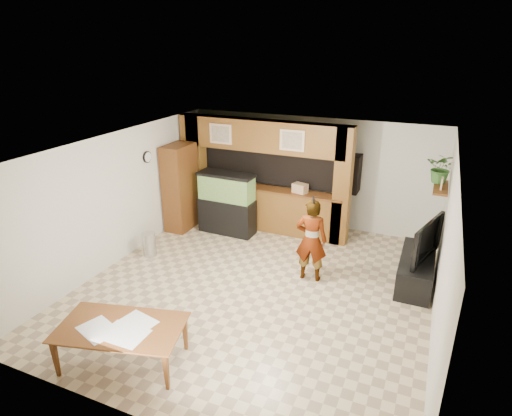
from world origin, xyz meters
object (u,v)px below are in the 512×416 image
at_px(aquarium, 227,204).
at_px(television, 421,238).
at_px(pantry_cabinet, 180,187).
at_px(person, 311,240).
at_px(dining_table, 122,346).

xyz_separation_m(aquarium, television, (4.23, -0.64, 0.20)).
relative_size(pantry_cabinet, television, 1.58).
height_order(pantry_cabinet, television, pantry_cabinet).
bearing_deg(person, dining_table, 56.31).
bearing_deg(person, television, -166.98).
xyz_separation_m(person, dining_table, (-1.72, -3.25, -0.50)).
relative_size(aquarium, dining_table, 0.84).
relative_size(aquarium, person, 0.90).
xyz_separation_m(aquarium, person, (2.38, -1.27, 0.09)).
bearing_deg(person, aquarium, -33.86).
xyz_separation_m(pantry_cabinet, aquarium, (1.12, 0.19, -0.31)).
bearing_deg(dining_table, person, 47.75).
bearing_deg(aquarium, person, -26.63).
bearing_deg(aquarium, television, -7.17).
bearing_deg(dining_table, pantry_cabinet, 97.95).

